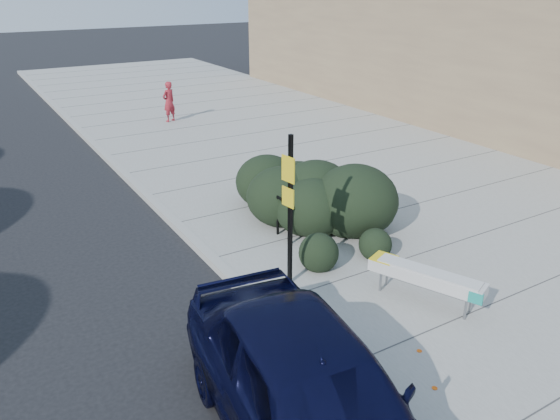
{
  "coord_description": "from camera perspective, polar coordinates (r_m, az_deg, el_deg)",
  "views": [
    {
      "loc": [
        -3.85,
        -6.95,
        5.31
      ],
      "look_at": [
        1.37,
        1.71,
        1.0
      ],
      "focal_mm": 35.0,
      "sensor_mm": 36.0,
      "label": 1
    }
  ],
  "objects": [
    {
      "name": "bench",
      "position": [
        9.67,
        14.99,
        -6.76
      ],
      "size": [
        1.15,
        2.01,
        0.61
      ],
      "rotation": [
        0.0,
        0.0,
        0.4
      ],
      "color": "gray",
      "rests_on": "sidewalk_near"
    },
    {
      "name": "bike_rack",
      "position": [
        11.48,
        0.38,
        -0.62
      ],
      "size": [
        0.11,
        0.62,
        0.91
      ],
      "rotation": [
        0.0,
        0.0,
        -0.09
      ],
      "color": "black",
      "rests_on": "sidewalk_near"
    },
    {
      "name": "sedan_navy",
      "position": [
        6.67,
        3.23,
        -18.98
      ],
      "size": [
        2.6,
        5.15,
        1.68
      ],
      "primitive_type": "imported",
      "rotation": [
        0.0,
        0.0,
        -0.13
      ],
      "color": "black",
      "rests_on": "ground"
    },
    {
      "name": "sidewalk_near",
      "position": [
        16.11,
        6.85,
        3.94
      ],
      "size": [
        11.2,
        50.0,
        0.15
      ],
      "primitive_type": "cube",
      "color": "gray",
      "rests_on": "ground"
    },
    {
      "name": "sign_post",
      "position": [
        9.41,
        1.01,
        0.7
      ],
      "size": [
        0.12,
        0.32,
        2.8
      ],
      "rotation": [
        0.0,
        0.0,
        0.14
      ],
      "color": "black",
      "rests_on": "sidewalk_near"
    },
    {
      "name": "curb_near",
      "position": [
        13.6,
        -12.22,
        -0.07
      ],
      "size": [
        0.22,
        50.0,
        0.17
      ],
      "primitive_type": "cube",
      "color": "#9E9E99",
      "rests_on": "ground"
    },
    {
      "name": "pedestrian",
      "position": [
        21.88,
        -11.54,
        11.04
      ],
      "size": [
        0.66,
        0.56,
        1.54
      ],
      "primitive_type": "imported",
      "rotation": [
        0.0,
        0.0,
        3.54
      ],
      "color": "maroon",
      "rests_on": "sidewalk_near"
    },
    {
      "name": "ground",
      "position": [
        9.56,
        -1.79,
        -10.68
      ],
      "size": [
        120.0,
        120.0,
        0.0
      ],
      "primitive_type": "plane",
      "color": "black",
      "rests_on": "ground"
    },
    {
      "name": "hedge",
      "position": [
        12.22,
        2.92,
        2.31
      ],
      "size": [
        3.87,
        4.96,
        1.66
      ],
      "primitive_type": "ellipsoid",
      "rotation": [
        0.0,
        0.0,
        -0.43
      ],
      "color": "black",
      "rests_on": "sidewalk_near"
    }
  ]
}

